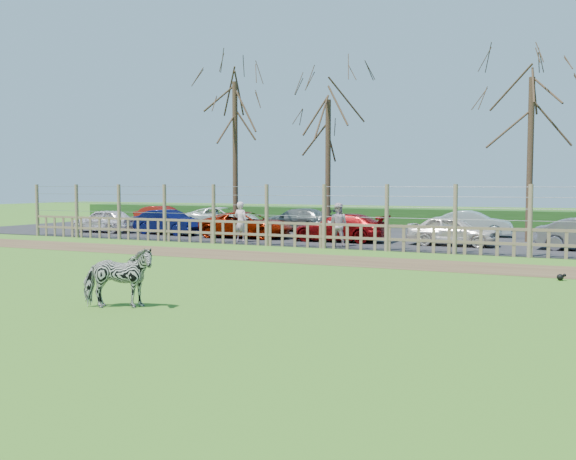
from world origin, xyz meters
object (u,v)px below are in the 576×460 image
at_px(tree_mid, 328,134).
at_px(car_3, 339,228).
at_px(visitor_a, 241,222).
at_px(car_0, 104,221).
at_px(car_4, 452,231).
at_px(car_8, 222,218).
at_px(car_11, 473,224).
at_px(car_2, 247,225).
at_px(crow, 561,277).
at_px(visitor_b, 338,225).
at_px(car_1, 169,222).
at_px(car_7, 163,216).
at_px(car_9, 296,220).
at_px(zebra, 118,278).
at_px(tree_left, 235,121).
at_px(tree_right, 531,119).

height_order(tree_mid, car_3, tree_mid).
bearing_deg(tree_mid, visitor_a, -114.06).
height_order(car_0, car_4, same).
bearing_deg(car_8, car_11, -88.80).
distance_m(car_2, car_3, 4.57).
bearing_deg(car_8, crow, -126.85).
distance_m(visitor_a, visitor_b, 4.44).
bearing_deg(car_3, car_4, 90.73).
xyz_separation_m(car_0, car_1, (3.85, 0.21, 0.00)).
height_order(car_7, car_9, same).
relative_size(zebra, car_9, 0.35).
bearing_deg(zebra, crow, -72.12).
bearing_deg(car_9, car_4, 65.75).
bearing_deg(crow, car_1, 155.55).
relative_size(visitor_b, car_7, 0.47).
bearing_deg(visitor_b, car_9, -61.32).
bearing_deg(tree_left, car_7, 154.32).
xyz_separation_m(car_0, car_7, (0.06, 4.98, 0.00)).
height_order(car_1, car_4, same).
bearing_deg(car_3, car_8, -120.50).
bearing_deg(crow, car_9, 135.74).
distance_m(zebra, car_4, 16.31).
bearing_deg(car_3, tree_left, -107.26).
height_order(car_1, car_9, same).
bearing_deg(visitor_b, car_8, -42.99).
relative_size(tree_mid, car_11, 1.87).
bearing_deg(car_9, tree_mid, 54.11).
height_order(car_4, car_11, same).
bearing_deg(car_7, crow, -114.09).
xyz_separation_m(car_1, car_2, (4.45, -0.16, 0.00)).
relative_size(tree_right, visitor_b, 4.26).
relative_size(car_2, car_11, 1.19).
xyz_separation_m(tree_left, tree_right, (13.50, 1.50, -0.37)).
distance_m(visitor_b, car_7, 15.25).
height_order(visitor_b, car_11, visitor_b).
bearing_deg(car_3, car_0, -91.12).
distance_m(visitor_b, car_1, 9.98).
xyz_separation_m(visitor_b, car_4, (4.06, 2.24, -0.26)).
distance_m(car_0, car_4, 17.62).
bearing_deg(tree_mid, tree_right, 3.18).
distance_m(car_7, car_8, 4.03).
xyz_separation_m(car_8, car_9, (4.52, 0.02, 0.00)).
distance_m(tree_mid, visitor_a, 6.54).
height_order(crow, car_11, car_11).
bearing_deg(crow, car_7, 149.29).
height_order(visitor_a, visitor_b, same).
height_order(visitor_b, car_7, visitor_b).
distance_m(tree_left, car_8, 6.47).
bearing_deg(zebra, car_4, -39.50).
relative_size(car_2, car_3, 1.04).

